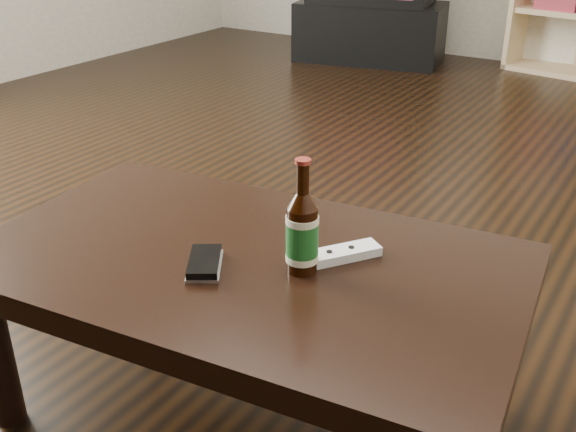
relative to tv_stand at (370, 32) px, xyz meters
The scene contains 6 objects.
floor 2.71m from the tv_stand, 69.80° to the right, with size 5.00×6.00×0.01m, color black.
tv_stand is the anchor object (origin of this frame).
coffee_table 3.44m from the tv_stand, 68.25° to the right, with size 1.10×0.72×0.39m.
beer_bottle 3.48m from the tv_stand, 66.35° to the right, with size 0.07×0.07×0.22m.
phone 3.50m from the tv_stand, 69.28° to the right, with size 0.11×0.13×0.02m.
remote 3.42m from the tv_stand, 65.31° to the right, with size 0.13×0.16×0.02m.
Camera 1 is at (1.00, -1.55, 1.02)m, focal length 42.00 mm.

